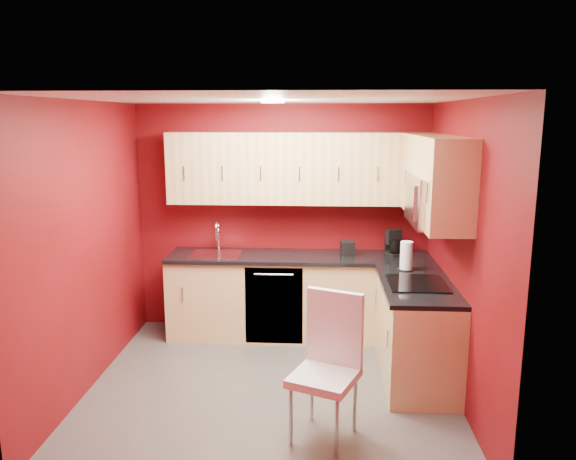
# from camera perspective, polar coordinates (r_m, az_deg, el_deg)

# --- Properties ---
(floor) EXTENTS (3.20, 3.20, 0.00)m
(floor) POSITION_cam_1_polar(r_m,az_deg,el_deg) (5.20, -1.70, -15.54)
(floor) COLOR #4A4845
(floor) RESTS_ON ground
(ceiling) EXTENTS (3.20, 3.20, 0.00)m
(ceiling) POSITION_cam_1_polar(r_m,az_deg,el_deg) (4.64, -1.88, 13.16)
(ceiling) COLOR white
(ceiling) RESTS_ON wall_back
(wall_back) EXTENTS (3.20, 0.00, 3.20)m
(wall_back) POSITION_cam_1_polar(r_m,az_deg,el_deg) (6.23, -0.57, 1.18)
(wall_back) COLOR maroon
(wall_back) RESTS_ON floor
(wall_front) EXTENTS (3.20, 0.00, 3.20)m
(wall_front) POSITION_cam_1_polar(r_m,az_deg,el_deg) (3.34, -4.08, -8.02)
(wall_front) COLOR maroon
(wall_front) RESTS_ON floor
(wall_left) EXTENTS (0.00, 3.00, 3.00)m
(wall_left) POSITION_cam_1_polar(r_m,az_deg,el_deg) (5.16, -19.79, -1.67)
(wall_left) COLOR maroon
(wall_left) RESTS_ON floor
(wall_right) EXTENTS (0.00, 3.00, 3.00)m
(wall_right) POSITION_cam_1_polar(r_m,az_deg,el_deg) (4.90, 17.23, -2.19)
(wall_right) COLOR maroon
(wall_right) RESTS_ON floor
(base_cabinets_back) EXTENTS (2.80, 0.60, 0.87)m
(base_cabinets_back) POSITION_cam_1_polar(r_m,az_deg,el_deg) (6.13, 1.13, -6.86)
(base_cabinets_back) COLOR #E3C681
(base_cabinets_back) RESTS_ON floor
(base_cabinets_right) EXTENTS (0.60, 1.30, 0.87)m
(base_cabinets_right) POSITION_cam_1_polar(r_m,az_deg,el_deg) (5.31, 12.86, -10.12)
(base_cabinets_right) COLOR #E3C681
(base_cabinets_right) RESTS_ON floor
(countertop_back) EXTENTS (2.80, 0.63, 0.04)m
(countertop_back) POSITION_cam_1_polar(r_m,az_deg,el_deg) (5.99, 1.14, -2.77)
(countertop_back) COLOR black
(countertop_back) RESTS_ON base_cabinets_back
(countertop_right) EXTENTS (0.63, 1.27, 0.04)m
(countertop_right) POSITION_cam_1_polar(r_m,az_deg,el_deg) (5.14, 12.95, -5.46)
(countertop_right) COLOR black
(countertop_right) RESTS_ON base_cabinets_right
(upper_cabinets_back) EXTENTS (2.80, 0.35, 0.75)m
(upper_cabinets_back) POSITION_cam_1_polar(r_m,az_deg,el_deg) (5.97, 1.23, 6.29)
(upper_cabinets_back) COLOR #D5B778
(upper_cabinets_back) RESTS_ON wall_back
(upper_cabinets_right) EXTENTS (0.35, 1.55, 0.75)m
(upper_cabinets_right) POSITION_cam_1_polar(r_m,az_deg,el_deg) (5.18, 14.60, 5.84)
(upper_cabinets_right) COLOR #D5B778
(upper_cabinets_right) RESTS_ON wall_right
(microwave) EXTENTS (0.42, 0.76, 0.42)m
(microwave) POSITION_cam_1_polar(r_m,az_deg,el_deg) (4.97, 14.65, 2.96)
(microwave) COLOR silver
(microwave) RESTS_ON upper_cabinets_right
(cooktop) EXTENTS (0.50, 0.55, 0.01)m
(cooktop) POSITION_cam_1_polar(r_m,az_deg,el_deg) (5.10, 12.97, -5.31)
(cooktop) COLOR black
(cooktop) RESTS_ON countertop_right
(sink) EXTENTS (0.52, 0.42, 0.35)m
(sink) POSITION_cam_1_polar(r_m,az_deg,el_deg) (6.09, -7.34, -2.09)
(sink) COLOR silver
(sink) RESTS_ON countertop_back
(dishwasher_front) EXTENTS (0.60, 0.02, 0.82)m
(dishwasher_front) POSITION_cam_1_polar(r_m,az_deg,el_deg) (5.87, -1.44, -7.70)
(dishwasher_front) COLOR black
(dishwasher_front) RESTS_ON base_cabinets_back
(downlight) EXTENTS (0.20, 0.20, 0.01)m
(downlight) POSITION_cam_1_polar(r_m,az_deg,el_deg) (4.94, -1.56, 12.89)
(downlight) COLOR white
(downlight) RESTS_ON ceiling
(coffee_maker) EXTENTS (0.23, 0.26, 0.27)m
(coffee_maker) POSITION_cam_1_polar(r_m,az_deg,el_deg) (6.08, 10.88, -1.28)
(coffee_maker) COLOR black
(coffee_maker) RESTS_ON countertop_back
(napkin_holder) EXTENTS (0.16, 0.16, 0.15)m
(napkin_holder) POSITION_cam_1_polar(r_m,az_deg,el_deg) (6.01, 6.06, -1.87)
(napkin_holder) COLOR black
(napkin_holder) RESTS_ON countertop_back
(paper_towel) EXTENTS (0.18, 0.18, 0.28)m
(paper_towel) POSITION_cam_1_polar(r_m,az_deg,el_deg) (5.51, 11.94, -2.58)
(paper_towel) COLOR white
(paper_towel) RESTS_ON countertop_right
(dining_chair) EXTENTS (0.59, 0.60, 1.09)m
(dining_chair) POSITION_cam_1_polar(r_m,az_deg,el_deg) (4.23, 3.68, -13.97)
(dining_chair) COLOR silver
(dining_chair) RESTS_ON floor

